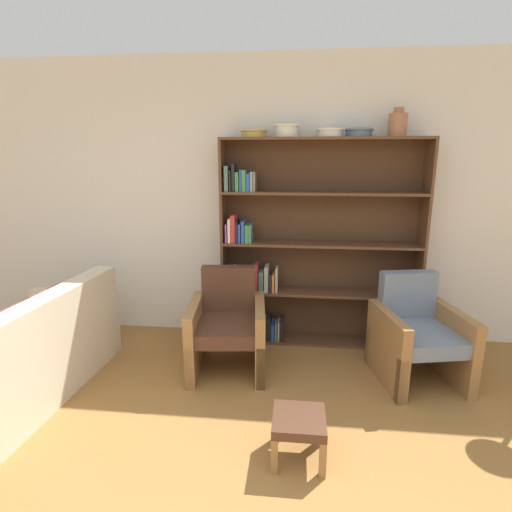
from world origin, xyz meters
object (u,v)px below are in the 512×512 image
Objects in this scene: bowl_sage at (287,130)px; couch at (25,358)px; vase_tall at (398,124)px; bookshelf at (302,251)px; bowl_terracotta at (330,132)px; bowl_cream at (254,133)px; armchair_leather at (228,326)px; armchair_cushioned at (417,334)px; bowl_stoneware at (359,132)px; footstool at (299,425)px.

couch is at bearing -149.38° from bowl_sage.
bowl_sage is at bearing 180.00° from vase_tall.
bookshelf is 1.13m from bowl_terracotta.
vase_tall is (0.80, -0.02, 1.17)m from bookshelf.
bowl_cream is 2.67m from couch.
vase_tall reaches higher than couch.
bowl_sage is at bearing -134.30° from armchair_leather.
vase_tall reaches higher than bowl_sage.
bowl_cream is 1.02× the size of bowl_terracotta.
bowl_terracotta is (0.39, 0.00, -0.02)m from bowl_sage.
bowl_terracotta is 3.14m from couch.
bowl_cream is at bearing -112.08° from armchair_leather.
bookshelf is 2.52m from couch.
armchair_cushioned is at bearing -27.75° from bowl_sage.
bowl_stoneware is (0.47, -0.02, 1.11)m from bookshelf.
bookshelf reaches higher than couch.
armchair_leather is at bearing -135.96° from bookshelf.
footstool is at bearing -97.84° from bowl_terracotta.
bowl_terracotta is at bearing 0.00° from bowl_sage.
bowl_sage is 2.87m from couch.
couch is 5.15× the size of footstool.
armchair_leather is 1.59m from armchair_cushioned.
footstool is (0.45, -1.65, -1.79)m from bowl_cream.
vase_tall is 0.29× the size of armchair_cushioned.
armchair_leather is (-1.11, -0.59, -1.64)m from bowl_stoneware.
bowl_sage reaches higher than bowl_terracotta.
bowl_sage is 0.92× the size of bowl_stoneware.
armchair_cushioned is (0.96, -0.62, -0.54)m from bookshelf.
bowl_cream is 0.30m from bowl_sage.
couch is at bearing -155.96° from bowl_stoneware.
vase_tall reaches higher than bowl_terracotta.
bowl_stoneware is 1.02× the size of vase_tall.
armchair_cushioned is (1.42, -0.59, -1.64)m from bowl_cream.
bowl_cream reaches higher than bookshelf.
footstool is at bearing -74.63° from bowl_cream.
bowl_sage is at bearing 0.00° from bowl_cream.
footstool is at bearing -106.27° from bowl_stoneware.
couch is 1.92× the size of armchair_leather.
bowl_stoneware is 2.49m from footstool.
bowl_sage is 0.27× the size of armchair_leather.
bowl_sage is at bearing -39.57° from armchair_cushioned.
armchair_cushioned is at bearing -74.88° from vase_tall.
bowl_sage is at bearing 95.45° from footstool.
couch is at bearing -158.39° from vase_tall.
bowl_stoneware is at bearing -157.92° from armchair_leather.
bowl_cream is 0.78× the size of footstool.
armchair_cushioned is at bearing 173.86° from armchair_leather.
bowl_stoneware is 2.07m from armchair_leather.
bookshelf is 2.31× the size of armchair_leather.
vase_tall is at bearing 0.00° from bowl_stoneware.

